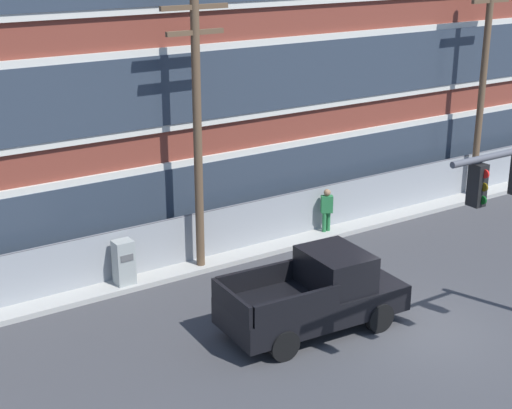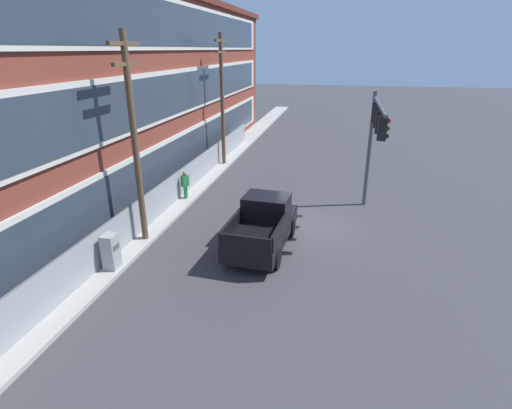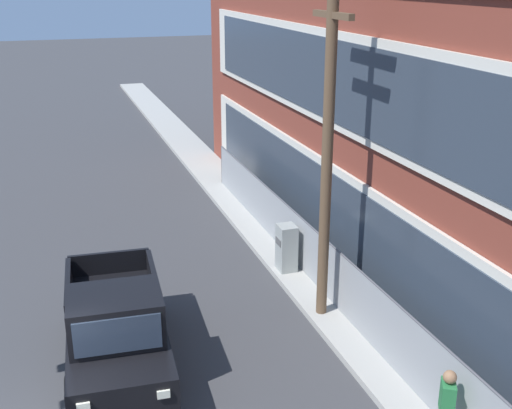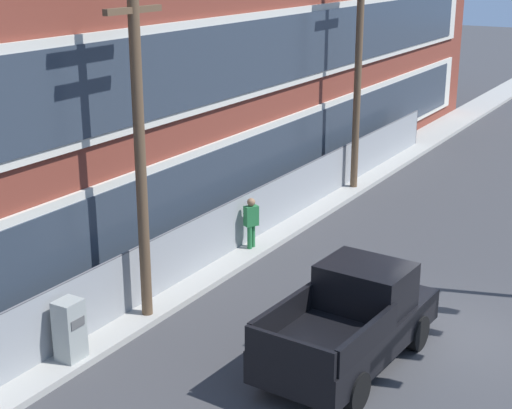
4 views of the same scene
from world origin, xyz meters
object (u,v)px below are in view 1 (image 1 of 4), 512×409
at_px(electrical_cabinet, 124,265).
at_px(pedestrian_near_cabinet, 327,209).
at_px(utility_pole_near_corner, 197,124).
at_px(pickup_truck_black, 317,295).
at_px(utility_pole_midblock, 483,77).

distance_m(electrical_cabinet, pedestrian_near_cabinet, 7.64).
distance_m(utility_pole_near_corner, pedestrian_near_cabinet, 6.28).
height_order(pickup_truck_black, pedestrian_near_cabinet, pickup_truck_black).
bearing_deg(utility_pole_near_corner, utility_pole_midblock, 0.47).
xyz_separation_m(utility_pole_midblock, pedestrian_near_cabinet, (-7.37, 0.02, -3.86)).
bearing_deg(electrical_cabinet, utility_pole_near_corner, -0.98).
bearing_deg(utility_pole_midblock, utility_pole_near_corner, -179.53).
distance_m(utility_pole_near_corner, electrical_cabinet, 4.67).
bearing_deg(utility_pole_near_corner, pedestrian_near_cabinet, 1.38).
relative_size(pickup_truck_black, utility_pole_midblock, 0.58).
xyz_separation_m(utility_pole_midblock, electrical_cabinet, (-15.01, -0.06, -4.08)).
relative_size(utility_pole_near_corner, utility_pole_midblock, 0.96).
height_order(utility_pole_near_corner, pedestrian_near_cabinet, utility_pole_near_corner).
bearing_deg(utility_pole_midblock, electrical_cabinet, -179.78).
bearing_deg(pickup_truck_black, utility_pole_near_corner, 96.96).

